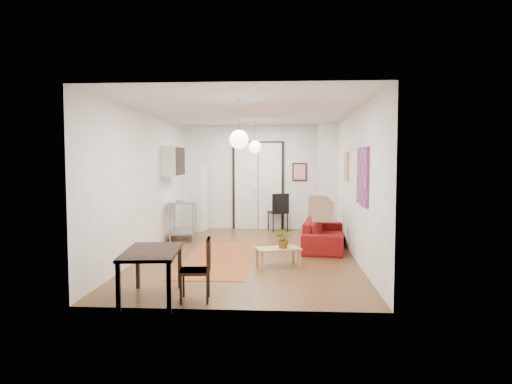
# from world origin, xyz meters

# --- Properties ---
(floor) EXTENTS (7.00, 7.00, 0.00)m
(floor) POSITION_xyz_m (0.00, 0.00, 0.00)
(floor) COLOR brown
(floor) RESTS_ON ground
(ceiling) EXTENTS (4.20, 7.00, 0.02)m
(ceiling) POSITION_xyz_m (0.00, 0.00, 2.90)
(ceiling) COLOR silver
(ceiling) RESTS_ON wall_back
(wall_back) EXTENTS (4.20, 0.02, 2.90)m
(wall_back) POSITION_xyz_m (0.00, 3.50, 1.45)
(wall_back) COLOR white
(wall_back) RESTS_ON floor
(wall_front) EXTENTS (4.20, 0.02, 2.90)m
(wall_front) POSITION_xyz_m (0.00, -3.50, 1.45)
(wall_front) COLOR white
(wall_front) RESTS_ON floor
(wall_left) EXTENTS (0.02, 7.00, 2.90)m
(wall_left) POSITION_xyz_m (-2.10, 0.00, 1.45)
(wall_left) COLOR white
(wall_left) RESTS_ON floor
(wall_right) EXTENTS (0.02, 7.00, 2.90)m
(wall_right) POSITION_xyz_m (2.10, 0.00, 1.45)
(wall_right) COLOR white
(wall_right) RESTS_ON floor
(double_doors) EXTENTS (1.44, 0.06, 2.50)m
(double_doors) POSITION_xyz_m (0.00, 3.46, 1.20)
(double_doors) COLOR white
(double_doors) RESTS_ON wall_back
(stub_partition) EXTENTS (0.50, 0.10, 2.90)m
(stub_partition) POSITION_xyz_m (1.85, 2.55, 1.45)
(stub_partition) COLOR white
(stub_partition) RESTS_ON floor
(wall_cabinet) EXTENTS (0.35, 1.00, 0.70)m
(wall_cabinet) POSITION_xyz_m (-1.92, 1.50, 1.90)
(wall_cabinet) COLOR silver
(wall_cabinet) RESTS_ON wall_left
(painting_popart) EXTENTS (0.05, 1.00, 1.00)m
(painting_popart) POSITION_xyz_m (2.08, -1.25, 1.65)
(painting_popart) COLOR red
(painting_popart) RESTS_ON wall_right
(painting_abstract) EXTENTS (0.05, 0.50, 0.60)m
(painting_abstract) POSITION_xyz_m (2.08, 0.80, 1.80)
(painting_abstract) COLOR beige
(painting_abstract) RESTS_ON wall_right
(poster_back) EXTENTS (0.40, 0.03, 0.50)m
(poster_back) POSITION_xyz_m (1.15, 3.47, 1.60)
(poster_back) COLOR red
(poster_back) RESTS_ON wall_back
(print_left) EXTENTS (0.03, 0.44, 0.54)m
(print_left) POSITION_xyz_m (-2.07, 2.00, 1.95)
(print_left) COLOR #9C6A41
(print_left) RESTS_ON wall_left
(pendant_back) EXTENTS (0.30, 0.30, 0.80)m
(pendant_back) POSITION_xyz_m (0.00, 2.00, 2.25)
(pendant_back) COLOR white
(pendant_back) RESTS_ON ceiling
(pendant_front) EXTENTS (0.30, 0.30, 0.80)m
(pendant_front) POSITION_xyz_m (0.00, -2.00, 2.25)
(pendant_front) COLOR white
(pendant_front) RESTS_ON ceiling
(kilim_rug) EXTENTS (1.30, 3.46, 0.01)m
(kilim_rug) POSITION_xyz_m (-0.55, -0.44, 0.00)
(kilim_rug) COLOR #A95C2A
(kilim_rug) RESTS_ON floor
(sofa) EXTENTS (2.24, 1.13, 0.63)m
(sofa) POSITION_xyz_m (1.62, 0.77, 0.31)
(sofa) COLOR maroon
(sofa) RESTS_ON floor
(coffee_table) EXTENTS (0.88, 0.65, 0.35)m
(coffee_table) POSITION_xyz_m (0.62, -1.09, 0.30)
(coffee_table) COLOR tan
(coffee_table) RESTS_ON floor
(potted_plant) EXTENTS (0.34, 0.37, 0.34)m
(potted_plant) POSITION_xyz_m (0.72, -1.09, 0.52)
(potted_plant) COLOR #34662E
(potted_plant) RESTS_ON coffee_table
(kitchen_counter) EXTENTS (0.78, 1.30, 0.94)m
(kitchen_counter) POSITION_xyz_m (-1.75, 1.77, 0.61)
(kitchen_counter) COLOR #ACAEB1
(kitchen_counter) RESTS_ON floor
(bowl) EXTENTS (0.26, 0.26, 0.05)m
(bowl) POSITION_xyz_m (-1.75, 1.47, 0.97)
(bowl) COLOR white
(bowl) RESTS_ON kitchen_counter
(soap_bottle) EXTENTS (0.11, 0.10, 0.19)m
(soap_bottle) POSITION_xyz_m (-1.75, 2.02, 1.04)
(soap_bottle) COLOR teal
(soap_bottle) RESTS_ON kitchen_counter
(fridge) EXTENTS (0.71, 0.71, 1.78)m
(fridge) POSITION_xyz_m (-1.75, 3.15, 0.89)
(fridge) COLOR white
(fridge) RESTS_ON floor
(dining_table) EXTENTS (0.85, 1.32, 0.69)m
(dining_table) POSITION_xyz_m (-1.09, -3.15, 0.62)
(dining_table) COLOR black
(dining_table) RESTS_ON floor
(dining_chair_near) EXTENTS (0.45, 0.60, 0.86)m
(dining_chair_near) POSITION_xyz_m (-0.49, -3.07, 0.49)
(dining_chair_near) COLOR #372111
(dining_chair_near) RESTS_ON floor
(dining_chair_far) EXTENTS (0.45, 0.60, 0.86)m
(dining_chair_far) POSITION_xyz_m (-0.49, -3.07, 0.49)
(dining_chair_far) COLOR #372111
(dining_chair_far) RESTS_ON floor
(black_side_chair) EXTENTS (0.61, 0.62, 1.03)m
(black_side_chair) POSITION_xyz_m (0.56, 3.25, 0.61)
(black_side_chair) COLOR black
(black_side_chair) RESTS_ON floor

